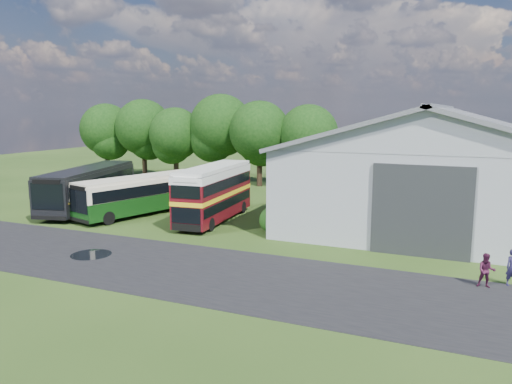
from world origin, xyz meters
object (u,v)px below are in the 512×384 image
at_px(visitor_b, 486,271).
at_px(storage_shed, 439,160).
at_px(bus_maroon_double, 214,193).
at_px(bus_dark_single, 89,187).
at_px(bus_green_single, 142,194).

bearing_deg(visitor_b, storage_shed, 98.80).
xyz_separation_m(bus_maroon_double, visitor_b, (17.69, -7.30, -1.19)).
height_order(storage_shed, bus_dark_single, storage_shed).
height_order(storage_shed, bus_green_single, storage_shed).
height_order(bus_green_single, bus_dark_single, bus_dark_single).
bearing_deg(bus_dark_single, bus_maroon_double, -14.45).
relative_size(storage_shed, bus_maroon_double, 2.65).
height_order(bus_dark_single, visitor_b, bus_dark_single).
height_order(bus_green_single, visitor_b, bus_green_single).
relative_size(storage_shed, bus_dark_single, 2.02).
bearing_deg(visitor_b, bus_dark_single, 163.35).
relative_size(storage_shed, bus_green_single, 2.28).
bearing_deg(bus_dark_single, visitor_b, -28.91).
bearing_deg(bus_green_single, bus_maroon_double, 19.02).
distance_m(bus_dark_single, visitor_b, 29.95).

